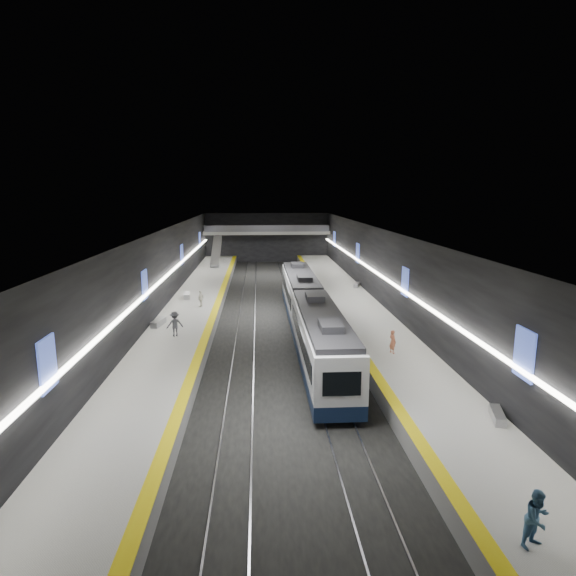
{
  "coord_description": "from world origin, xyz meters",
  "views": [
    {
      "loc": [
        -1.38,
        -43.94,
        11.28
      ],
      "look_at": [
        1.44,
        1.61,
        2.2
      ],
      "focal_mm": 30.0,
      "sensor_mm": 36.0,
      "label": 1
    }
  ],
  "objects": [
    {
      "name": "wall_front",
      "position": [
        0.0,
        -35.0,
        4.0
      ],
      "size": [
        20.0,
        0.04,
        8.0
      ],
      "primitive_type": "cube",
      "color": "black",
      "rests_on": "ground"
    },
    {
      "name": "bench_left_far",
      "position": [
        -8.52,
        3.24,
        1.25
      ],
      "size": [
        0.81,
        2.08,
        0.5
      ],
      "primitive_type": "cube",
      "rotation": [
        0.0,
        0.0,
        0.12
      ],
      "color": "#99999E",
      "rests_on": "platform_left"
    },
    {
      "name": "passenger_left_a",
      "position": [
        -6.69,
        -0.76,
        1.76
      ],
      "size": [
        0.69,
        0.96,
        1.52
      ],
      "primitive_type": "imported",
      "rotation": [
        0.0,
        0.0,
        -1.98
      ],
      "color": "silver",
      "rests_on": "platform_left"
    },
    {
      "name": "cove_light_right",
      "position": [
        9.8,
        0.0,
        3.8
      ],
      "size": [
        0.25,
        68.6,
        0.12
      ],
      "primitive_type": "cube",
      "color": "white",
      "rests_on": "wall_right"
    },
    {
      "name": "cove_light_left",
      "position": [
        -9.8,
        0.0,
        3.8
      ],
      "size": [
        0.25,
        68.6,
        0.12
      ],
      "primitive_type": "cube",
      "color": "white",
      "rests_on": "wall_left"
    },
    {
      "name": "platform_right",
      "position": [
        7.5,
        0.0,
        0.5
      ],
      "size": [
        5.0,
        70.0,
        1.0
      ],
      "primitive_type": "cube",
      "color": "slate",
      "rests_on": "ground"
    },
    {
      "name": "wall_back",
      "position": [
        0.0,
        35.0,
        4.0
      ],
      "size": [
        20.0,
        0.04,
        8.0
      ],
      "primitive_type": "cube",
      "color": "black",
      "rests_on": "ground"
    },
    {
      "name": "wall_right",
      "position": [
        10.0,
        0.0,
        4.0
      ],
      "size": [
        0.04,
        70.0,
        8.0
      ],
      "primitive_type": "cube",
      "color": "black",
      "rests_on": "ground"
    },
    {
      "name": "escalator",
      "position": [
        -7.5,
        26.0,
        2.9
      ],
      "size": [
        1.2,
        7.5,
        3.92
      ],
      "primitive_type": "cube",
      "rotation": [
        0.44,
        0.0,
        0.0
      ],
      "color": "#99999E",
      "rests_on": "platform_left"
    },
    {
      "name": "bench_left_near",
      "position": [
        -9.3,
        -6.86,
        1.24
      ],
      "size": [
        0.91,
        2.06,
        0.49
      ],
      "primitive_type": "cube",
      "rotation": [
        0.0,
        0.0,
        -0.19
      ],
      "color": "#99999E",
      "rests_on": "platform_left"
    },
    {
      "name": "tile_surface_left",
      "position": [
        -7.5,
        0.0,
        1.01
      ],
      "size": [
        5.0,
        70.0,
        0.02
      ],
      "primitive_type": "cube",
      "color": "#A3A39F",
      "rests_on": "platform_left"
    },
    {
      "name": "mezzanine_bridge",
      "position": [
        0.0,
        32.93,
        5.04
      ],
      "size": [
        20.0,
        3.0,
        1.5
      ],
      "color": "gray",
      "rests_on": "wall_left"
    },
    {
      "name": "wall_left",
      "position": [
        -10.0,
        0.0,
        4.0
      ],
      "size": [
        0.04,
        70.0,
        8.0
      ],
      "primitive_type": "cube",
      "color": "black",
      "rests_on": "ground"
    },
    {
      "name": "rails",
      "position": [
        -0.0,
        0.0,
        0.06
      ],
      "size": [
        6.52,
        70.0,
        0.12
      ],
      "color": "gray",
      "rests_on": "ground"
    },
    {
      "name": "passenger_right_b",
      "position": [
        6.67,
        -31.96,
        1.9
      ],
      "size": [
        1.08,
        0.99,
        1.81
      ],
      "primitive_type": "imported",
      "rotation": [
        0.0,
        0.0,
        0.43
      ],
      "color": "#5388B5",
      "rests_on": "platform_right"
    },
    {
      "name": "ceiling",
      "position": [
        0.0,
        0.0,
        8.0
      ],
      "size": [
        20.0,
        70.0,
        0.04
      ],
      "primitive_type": "cube",
      "rotation": [
        3.14,
        0.0,
        0.0
      ],
      "color": "beige",
      "rests_on": "wall_left"
    },
    {
      "name": "ground",
      "position": [
        0.0,
        0.0,
        0.0
      ],
      "size": [
        70.0,
        70.0,
        0.0
      ],
      "primitive_type": "plane",
      "color": "black",
      "rests_on": "ground"
    },
    {
      "name": "tactile_strip_right",
      "position": [
        5.3,
        0.0,
        1.02
      ],
      "size": [
        0.6,
        70.0,
        0.02
      ],
      "primitive_type": "cube",
      "color": "yellow",
      "rests_on": "platform_right"
    },
    {
      "name": "tactile_strip_left",
      "position": [
        -5.3,
        0.0,
        1.02
      ],
      "size": [
        0.6,
        70.0,
        0.02
      ],
      "primitive_type": "cube",
      "color": "yellow",
      "rests_on": "platform_left"
    },
    {
      "name": "ad_posters",
      "position": [
        -0.0,
        1.0,
        4.5
      ],
      "size": [
        19.94,
        53.5,
        2.2
      ],
      "color": "#455ED1",
      "rests_on": "wall_left"
    },
    {
      "name": "bench_right_near",
      "position": [
        9.5,
        -24.06,
        1.21
      ],
      "size": [
        0.94,
        1.79,
        0.42
      ],
      "primitive_type": "cube",
      "rotation": [
        0.0,
        0.0,
        -0.28
      ],
      "color": "#99999E",
      "rests_on": "platform_right"
    },
    {
      "name": "train",
      "position": [
        2.5,
        -7.63,
        2.2
      ],
      "size": [
        2.69,
        30.04,
        3.6
      ],
      "color": "#101F3C",
      "rests_on": "ground"
    },
    {
      "name": "tile_surface_right",
      "position": [
        7.5,
        0.0,
        1.01
      ],
      "size": [
        5.0,
        70.0,
        0.02
      ],
      "primitive_type": "cube",
      "color": "#A3A39F",
      "rests_on": "platform_right"
    },
    {
      "name": "passenger_right_a",
      "position": [
        7.24,
        -14.54,
        1.77
      ],
      "size": [
        0.56,
        0.66,
        1.54
      ],
      "primitive_type": "imported",
      "rotation": [
        0.0,
        0.0,
        1.99
      ],
      "color": "#BA6545",
      "rests_on": "platform_right"
    },
    {
      "name": "bench_right_far",
      "position": [
        9.5,
        7.88,
        1.21
      ],
      "size": [
        1.06,
        1.75,
        0.41
      ],
      "primitive_type": "cube",
      "rotation": [
        0.0,
        0.0,
        -0.38
      ],
      "color": "#99999E",
      "rests_on": "platform_right"
    },
    {
      "name": "passenger_left_b",
      "position": [
        -7.49,
        -9.88,
        1.92
      ],
      "size": [
        1.34,
        1.03,
        1.84
      ],
      "primitive_type": "imported",
      "rotation": [
        0.0,
        0.0,
        3.48
      ],
      "color": "#44454C",
      "rests_on": "platform_left"
    },
    {
      "name": "platform_left",
      "position": [
        -7.5,
        0.0,
        0.5
      ],
      "size": [
        5.0,
        70.0,
        1.0
      ],
      "primitive_type": "cube",
      "color": "slate",
      "rests_on": "ground"
    }
  ]
}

